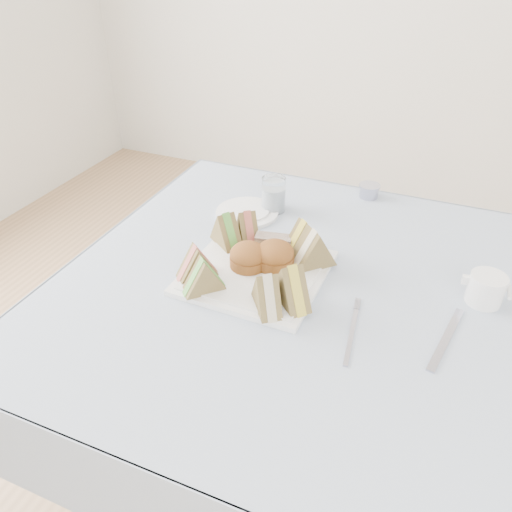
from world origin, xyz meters
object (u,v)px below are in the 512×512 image
at_px(serving_plate, 256,272).
at_px(water_glass, 274,194).
at_px(table, 291,397).
at_px(creamer_jug, 486,289).

height_order(serving_plate, water_glass, water_glass).
distance_m(table, water_glass, 0.54).
distance_m(table, creamer_jug, 0.56).
relative_size(table, creamer_jug, 12.34).
height_order(serving_plate, creamer_jug, creamer_jug).
distance_m(table, serving_plate, 0.39).
bearing_deg(creamer_jug, serving_plate, -170.64).
relative_size(table, water_glass, 9.57).
distance_m(serving_plate, creamer_jug, 0.48).
relative_size(serving_plate, water_glass, 3.12).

